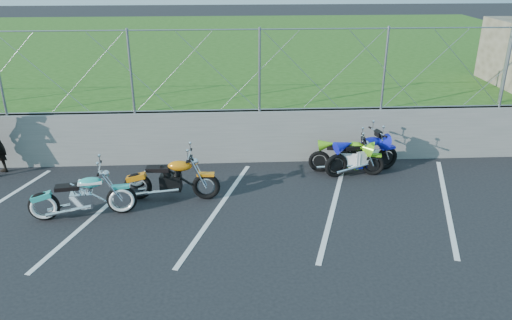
{
  "coord_description": "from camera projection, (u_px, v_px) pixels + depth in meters",
  "views": [
    {
      "loc": [
        0.26,
        -8.13,
        4.86
      ],
      "look_at": [
        0.79,
        1.3,
        0.93
      ],
      "focal_mm": 35.0,
      "sensor_mm": 36.0,
      "label": 1
    }
  ],
  "objects": [
    {
      "name": "cruiser_turquoise",
      "position": [
        84.0,
        198.0,
        9.8
      ],
      "size": [
        2.07,
        0.65,
        1.03
      ],
      "rotation": [
        0.0,
        0.0,
        0.15
      ],
      "color": "black",
      "rests_on": "ground"
    },
    {
      "name": "retaining_wall",
      "position": [
        219.0,
        137.0,
        12.33
      ],
      "size": [
        30.0,
        0.22,
        1.3
      ],
      "primitive_type": "cube",
      "color": "slate",
      "rests_on": "ground"
    },
    {
      "name": "chain_link_fence",
      "position": [
        217.0,
        71.0,
        11.69
      ],
      "size": [
        28.0,
        0.03,
        2.0
      ],
      "color": "gray",
      "rests_on": "retaining_wall"
    },
    {
      "name": "sign_pole",
      "position": [
        510.0,
        44.0,
        12.25
      ],
      "size": [
        0.08,
        0.08,
        3.0
      ],
      "primitive_type": "cylinder",
      "color": "gray",
      "rests_on": "grass_field"
    },
    {
      "name": "parking_lines",
      "position": [
        276.0,
        206.0,
        10.33
      ],
      "size": [
        18.29,
        4.31,
        0.01
      ],
      "color": "silver",
      "rests_on": "ground"
    },
    {
      "name": "ground",
      "position": [
        218.0,
        233.0,
        9.35
      ],
      "size": [
        90.0,
        90.0,
        0.0
      ],
      "primitive_type": "plane",
      "color": "black",
      "rests_on": "ground"
    },
    {
      "name": "grass_field",
      "position": [
        222.0,
        58.0,
        21.55
      ],
      "size": [
        30.0,
        20.0,
        1.3
      ],
      "primitive_type": "cube",
      "color": "#264F15",
      "rests_on": "ground"
    },
    {
      "name": "sportbike_blue",
      "position": [
        363.0,
        156.0,
        11.76
      ],
      "size": [
        1.89,
        0.77,
        1.01
      ],
      "rotation": [
        0.0,
        0.0,
        0.29
      ],
      "color": "black",
      "rests_on": "ground"
    },
    {
      "name": "naked_orange",
      "position": [
        173.0,
        180.0,
        10.49
      ],
      "size": [
        2.04,
        0.69,
        1.02
      ],
      "rotation": [
        0.0,
        0.0,
        -0.06
      ],
      "color": "black",
      "rests_on": "ground"
    },
    {
      "name": "sportbike_green",
      "position": [
        348.0,
        158.0,
        11.75
      ],
      "size": [
        1.76,
        0.63,
        0.92
      ],
      "rotation": [
        0.0,
        0.0,
        -0.22
      ],
      "color": "black",
      "rests_on": "ground"
    }
  ]
}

